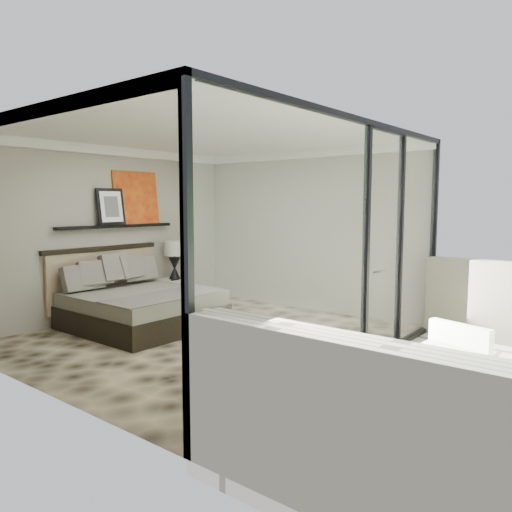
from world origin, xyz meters
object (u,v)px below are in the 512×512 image
Objects in this scene: bed at (138,305)px; lounger at (424,370)px; nightstand at (175,293)px; table_lamp at (174,255)px.

lounger is at bearing 3.35° from bed.
bed reaches higher than nightstand.
nightstand is at bearing -53.51° from table_lamp.
nightstand is at bearing -176.80° from lounger.
lounger is at bearing -11.99° from table_lamp.
nightstand is 0.33× the size of lounger.
lounger reaches higher than nightstand.
table_lamp reaches higher than bed.
nightstand is (-0.62, 1.29, -0.07)m from bed.
table_lamp reaches higher than nightstand.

